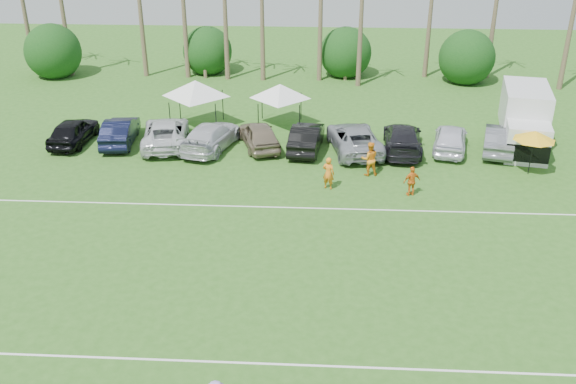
{
  "coord_description": "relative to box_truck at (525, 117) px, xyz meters",
  "views": [
    {
      "loc": [
        4.11,
        -15.53,
        15.26
      ],
      "look_at": [
        2.55,
        12.56,
        1.6
      ],
      "focal_mm": 40.0,
      "sensor_mm": 36.0,
      "label": 1
    }
  ],
  "objects": [
    {
      "name": "canopy_tent_right",
      "position": [
        -15.67,
        2.78,
        1.05
      ],
      "size": [
        4.26,
        4.26,
        3.45
      ],
      "color": "black",
      "rests_on": "ground"
    },
    {
      "name": "canopy_tent_left",
      "position": [
        -21.32,
        2.28,
        1.36
      ],
      "size": [
        4.71,
        4.71,
        3.82
      ],
      "color": "black",
      "rests_on": "ground"
    },
    {
      "name": "parked_car_1",
      "position": [
        -25.72,
        -1.12,
        -1.08
      ],
      "size": [
        2.25,
        5.19,
        1.66
      ],
      "primitive_type": "imported",
      "rotation": [
        0.0,
        0.0,
        3.24
      ],
      "color": "black",
      "rests_on": "ground"
    },
    {
      "name": "bush_tree_2",
      "position": [
        -10.91,
        15.41,
        -0.11
      ],
      "size": [
        4.0,
        4.0,
        4.0
      ],
      "color": "brown",
      "rests_on": "ground"
    },
    {
      "name": "parked_car_6",
      "position": [
        -10.74,
        -1.58,
        -1.08
      ],
      "size": [
        3.78,
        6.38,
        1.66
      ],
      "primitive_type": "imported",
      "rotation": [
        0.0,
        0.0,
        3.32
      ],
      "color": "#92979E",
      "rests_on": "ground"
    },
    {
      "name": "parked_car_0",
      "position": [
        -28.72,
        -1.27,
        -1.08
      ],
      "size": [
        2.21,
        4.97,
        1.66
      ],
      "primitive_type": "imported",
      "rotation": [
        0.0,
        0.0,
        3.09
      ],
      "color": "black",
      "rests_on": "ground"
    },
    {
      "name": "parked_car_3",
      "position": [
        -19.73,
        -1.67,
        -1.08
      ],
      "size": [
        3.64,
        6.12,
        1.66
      ],
      "primitive_type": "imported",
      "rotation": [
        0.0,
        0.0,
        2.9
      ],
      "color": "silver",
      "rests_on": "ground"
    },
    {
      "name": "parked_car_7",
      "position": [
        -7.74,
        -1.41,
        -1.08
      ],
      "size": [
        2.74,
        5.88,
        1.66
      ],
      "primitive_type": "imported",
      "rotation": [
        0.0,
        0.0,
        3.07
      ],
      "color": "black",
      "rests_on": "ground"
    },
    {
      "name": "field_lines",
      "position": [
        -16.91,
        -15.59,
        -1.91
      ],
      "size": [
        80.0,
        12.1,
        0.01
      ],
      "color": "white",
      "rests_on": "ground"
    },
    {
      "name": "market_umbrella",
      "position": [
        -0.8,
        -4.58,
        0.47
      ],
      "size": [
        2.38,
        2.38,
        2.65
      ],
      "color": "black",
      "rests_on": "ground"
    },
    {
      "name": "bush_tree_0",
      "position": [
        -35.91,
        15.41,
        -0.11
      ],
      "size": [
        4.0,
        4.0,
        4.0
      ],
      "color": "brown",
      "rests_on": "ground"
    },
    {
      "name": "parked_car_5",
      "position": [
        -13.73,
        -1.55,
        -1.08
      ],
      "size": [
        2.3,
        5.21,
        1.66
      ],
      "primitive_type": "imported",
      "rotation": [
        0.0,
        0.0,
        3.03
      ],
      "color": "black",
      "rests_on": "ground"
    },
    {
      "name": "parked_car_4",
      "position": [
        -16.73,
        -1.3,
        -1.08
      ],
      "size": [
        3.38,
        5.25,
        1.66
      ],
      "primitive_type": "imported",
      "rotation": [
        0.0,
        0.0,
        3.46
      ],
      "color": "#81705A",
      "rests_on": "ground"
    },
    {
      "name": "parked_car_2",
      "position": [
        -22.72,
        -1.26,
        -1.08
      ],
      "size": [
        3.7,
        6.35,
        1.66
      ],
      "primitive_type": "imported",
      "rotation": [
        0.0,
        0.0,
        3.31
      ],
      "color": "silver",
      "rests_on": "ground"
    },
    {
      "name": "sideline_player_b",
      "position": [
        -10.02,
        -5.21,
        -0.9
      ],
      "size": [
        1.08,
        0.9,
        2.01
      ],
      "primitive_type": "imported",
      "rotation": [
        0.0,
        0.0,
        3.29
      ],
      "color": "orange",
      "rests_on": "ground"
    },
    {
      "name": "box_truck",
      "position": [
        0.0,
        0.0,
        0.0
      ],
      "size": [
        3.81,
        7.29,
        3.57
      ],
      "rotation": [
        0.0,
        0.0,
        -0.18
      ],
      "color": "silver",
      "rests_on": "ground"
    },
    {
      "name": "bush_tree_3",
      "position": [
        -0.91,
        15.41,
        -0.11
      ],
      "size": [
        4.0,
        4.0,
        4.0
      ],
      "color": "brown",
      "rests_on": "ground"
    },
    {
      "name": "sideline_player_c",
      "position": [
        -7.91,
        -7.76,
        -1.08
      ],
      "size": [
        1.05,
        0.71,
        1.65
      ],
      "primitive_type": "imported",
      "rotation": [
        0.0,
        0.0,
        3.49
      ],
      "color": "orange",
      "rests_on": "ground"
    },
    {
      "name": "sideline_player_a",
      "position": [
        -12.37,
        -7.15,
        -0.99
      ],
      "size": [
        0.79,
        0.66,
        1.84
      ],
      "primitive_type": "imported",
      "rotation": [
        0.0,
        0.0,
        2.76
      ],
      "color": "orange",
      "rests_on": "ground"
    },
    {
      "name": "parked_car_8",
      "position": [
        -4.75,
        -1.18,
        -1.08
      ],
      "size": [
        2.96,
        5.18,
        1.66
      ],
      "primitive_type": "imported",
      "rotation": [
        0.0,
        0.0,
        2.93
      ],
      "color": "silver",
      "rests_on": "ground"
    },
    {
      "name": "parked_car_9",
      "position": [
        -1.75,
        -1.17,
        -1.08
      ],
      "size": [
        2.94,
        5.32,
        1.66
      ],
      "primitive_type": "imported",
      "rotation": [
        0.0,
        0.0,
        2.89
      ],
      "color": "slate",
      "rests_on": "ground"
    },
    {
      "name": "bush_tree_1",
      "position": [
        -22.91,
        15.41,
        -0.11
      ],
      "size": [
        4.0,
        4.0,
        4.0
      ],
      "color": "brown",
      "rests_on": "ground"
    }
  ]
}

